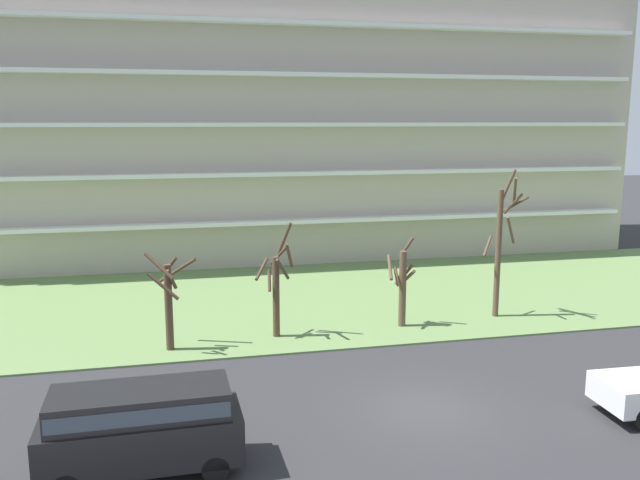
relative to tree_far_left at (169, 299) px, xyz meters
The scene contains 8 objects.
ground 11.23m from the tree_far_left, 42.83° to the right, with size 160.00×160.00×0.00m, color #2D2D30.
grass_lawn_strip 10.60m from the tree_far_left, 38.87° to the left, with size 80.00×16.00×0.08m, color #66844C.
apartment_building 22.96m from the tree_far_left, 68.38° to the left, with size 47.13×12.71×18.00m.
tree_far_left is the anchor object (origin of this frame).
tree_left 4.57m from the tree_far_left, ahead, with size 1.76×1.74×5.04m.
tree_center 10.27m from the tree_far_left, ahead, with size 1.33×1.26×4.18m.
tree_right 15.34m from the tree_far_left, ahead, with size 1.86×1.93×7.06m.
van_black_center_left 9.55m from the tree_far_left, 94.47° to the right, with size 5.23×2.09×2.36m.
Camera 1 is at (-7.83, -18.80, 9.23)m, focal length 37.03 mm.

